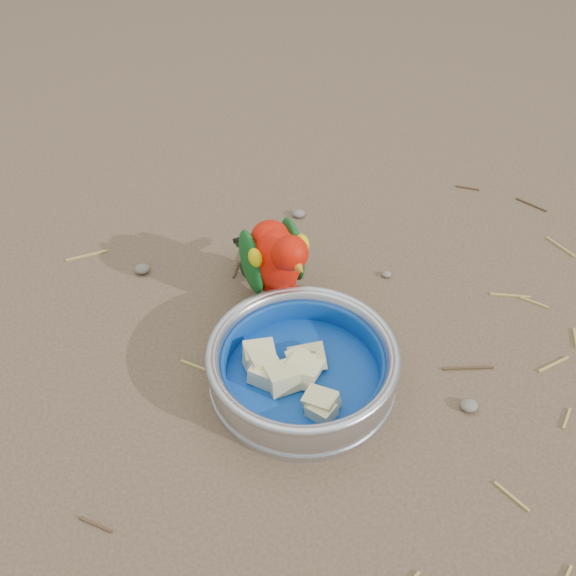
{
  "coord_description": "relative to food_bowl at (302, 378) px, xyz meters",
  "views": [
    {
      "loc": [
        -0.06,
        -0.58,
        0.65
      ],
      "look_at": [
        -0.03,
        0.04,
        0.08
      ],
      "focal_mm": 40.0,
      "sensor_mm": 36.0,
      "label": 1
    }
  ],
  "objects": [
    {
      "name": "ground",
      "position": [
        0.02,
        0.06,
        -0.01
      ],
      "size": [
        60.0,
        60.0,
        0.0
      ],
      "primitive_type": "plane",
      "color": "brown"
    },
    {
      "name": "bowl_wall",
      "position": [
        0.0,
        0.0,
        0.03
      ],
      "size": [
        0.24,
        0.24,
        0.04
      ],
      "primitive_type": null,
      "color": "#B2B2BA",
      "rests_on": "food_bowl"
    },
    {
      "name": "fruit_wedges",
      "position": [
        0.0,
        0.0,
        0.02
      ],
      "size": [
        0.14,
        0.14,
        0.03
      ],
      "primitive_type": null,
      "color": "beige",
      "rests_on": "food_bowl"
    },
    {
      "name": "lory_parrot",
      "position": [
        -0.03,
        0.15,
        0.07
      ],
      "size": [
        0.15,
        0.2,
        0.15
      ],
      "primitive_type": null,
      "rotation": [
        0.0,
        0.0,
        -2.73
      ],
      "color": "red",
      "rests_on": "ground"
    },
    {
      "name": "ground_debris",
      "position": [
        0.05,
        0.06,
        -0.01
      ],
      "size": [
        0.9,
        0.8,
        0.01
      ],
      "primitive_type": null,
      "color": "#AC944C",
      "rests_on": "ground"
    },
    {
      "name": "food_bowl",
      "position": [
        0.0,
        0.0,
        0.0
      ],
      "size": [
        0.24,
        0.24,
        0.02
      ],
      "primitive_type": "cylinder",
      "color": "#B2B2BA",
      "rests_on": "ground"
    }
  ]
}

